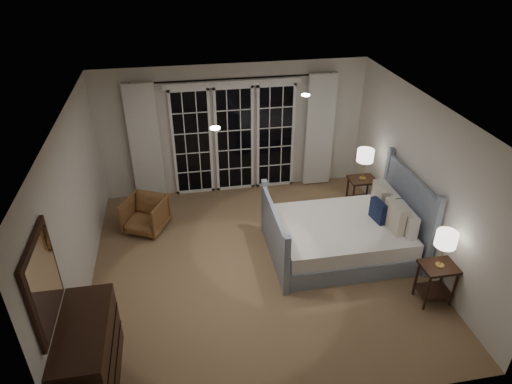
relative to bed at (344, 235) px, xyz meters
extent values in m
plane|color=brown|center=(-1.42, -0.10, -0.33)|extent=(5.00, 5.00, 0.00)
plane|color=white|center=(-1.42, -0.10, 2.17)|extent=(5.00, 5.00, 0.00)
cube|color=beige|center=(-3.92, -0.10, 0.92)|extent=(0.02, 5.00, 2.50)
cube|color=beige|center=(1.08, -0.10, 0.92)|extent=(0.02, 5.00, 2.50)
cube|color=beige|center=(-1.42, 2.40, 0.92)|extent=(5.00, 0.02, 2.50)
cube|color=beige|center=(-1.42, -2.60, 0.92)|extent=(5.00, 0.02, 2.50)
cube|color=black|center=(-2.22, 2.37, 0.72)|extent=(0.66, 0.02, 2.02)
cube|color=black|center=(-1.42, 2.37, 0.72)|extent=(0.66, 0.02, 2.02)
cube|color=black|center=(-0.62, 2.37, 0.72)|extent=(0.66, 0.02, 2.02)
cube|color=white|center=(-1.42, 2.35, 1.82)|extent=(2.50, 0.04, 0.10)
cylinder|color=black|center=(-1.42, 2.30, 1.92)|extent=(3.50, 0.03, 0.03)
cube|color=silver|center=(-3.07, 2.28, 0.82)|extent=(0.55, 0.10, 2.25)
cube|color=silver|center=(0.23, 2.28, 0.82)|extent=(0.55, 0.10, 2.25)
cylinder|color=white|center=(-0.62, 0.50, 2.16)|extent=(0.12, 0.12, 0.01)
cylinder|color=white|center=(-2.02, -0.50, 2.16)|extent=(0.12, 0.12, 0.01)
cube|color=#858FA1|center=(-0.07, 0.00, -0.18)|extent=(2.04, 1.59, 0.30)
cube|color=silver|center=(-0.07, 0.00, 0.10)|extent=(1.98, 1.53, 0.25)
cube|color=#858FA1|center=(1.01, 0.00, 0.32)|extent=(0.06, 1.59, 1.29)
cube|color=#858FA1|center=(-1.15, 0.00, 0.12)|extent=(0.06, 1.59, 0.90)
cube|color=silver|center=(0.81, -0.32, 0.40)|extent=(0.14, 0.60, 0.36)
cube|color=silver|center=(0.81, 0.32, 0.40)|extent=(0.14, 0.60, 0.36)
cube|color=#F1E1C7|center=(0.65, -0.28, 0.44)|extent=(0.16, 0.46, 0.45)
cube|color=#F1E1C7|center=(0.65, 0.28, 0.44)|extent=(0.16, 0.46, 0.45)
cube|color=#151C3A|center=(0.51, 0.00, 0.39)|extent=(0.15, 0.35, 0.34)
cube|color=#331D11|center=(0.85, -1.30, 0.27)|extent=(0.47, 0.38, 0.04)
cube|color=#331D11|center=(0.85, -1.30, -0.16)|extent=(0.43, 0.34, 0.03)
cylinder|color=#331D11|center=(0.65, -1.45, -0.03)|extent=(0.04, 0.04, 0.59)
cylinder|color=#331D11|center=(1.05, -1.45, -0.03)|extent=(0.04, 0.04, 0.59)
cylinder|color=#331D11|center=(0.65, -1.14, -0.03)|extent=(0.04, 0.04, 0.59)
cylinder|color=#331D11|center=(1.05, -1.14, -0.03)|extent=(0.04, 0.04, 0.59)
cube|color=#331D11|center=(0.75, 1.21, 0.27)|extent=(0.47, 0.38, 0.04)
cube|color=#331D11|center=(0.75, 1.21, -0.16)|extent=(0.43, 0.34, 0.03)
cylinder|color=#331D11|center=(0.55, 1.06, -0.03)|extent=(0.04, 0.04, 0.59)
cylinder|color=#331D11|center=(0.95, 1.06, -0.03)|extent=(0.04, 0.04, 0.59)
cylinder|color=#331D11|center=(0.55, 1.36, -0.03)|extent=(0.04, 0.04, 0.59)
cylinder|color=#331D11|center=(0.95, 1.36, -0.03)|extent=(0.04, 0.04, 0.59)
cylinder|color=#D5AB55|center=(0.85, -1.30, 0.30)|extent=(0.12, 0.12, 0.02)
cylinder|color=#D5AB55|center=(0.85, -1.30, 0.47)|extent=(0.02, 0.02, 0.32)
cylinder|color=white|center=(0.85, -1.30, 0.73)|extent=(0.28, 0.28, 0.21)
cylinder|color=#D5AB55|center=(0.75, 1.21, 0.30)|extent=(0.12, 0.12, 0.02)
cylinder|color=#D5AB55|center=(0.75, 1.21, 0.48)|extent=(0.02, 0.02, 0.34)
cylinder|color=white|center=(0.75, 1.21, 0.76)|extent=(0.30, 0.30, 0.22)
imported|color=brown|center=(-3.13, 1.20, -0.03)|extent=(0.87, 0.88, 0.60)
cube|color=#331D11|center=(-3.65, -1.85, 0.13)|extent=(0.53, 1.28, 0.91)
cube|color=black|center=(-3.37, -1.85, -0.03)|extent=(0.01, 1.26, 0.01)
cube|color=black|center=(-3.37, -1.85, 0.27)|extent=(0.01, 1.26, 0.01)
cube|color=#331D11|center=(-3.89, -1.85, 1.22)|extent=(0.04, 0.85, 1.00)
cube|color=white|center=(-3.86, -1.85, 1.22)|extent=(0.01, 0.73, 0.88)
camera|label=1|loc=(-2.45, -5.57, 4.23)|focal=32.00mm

